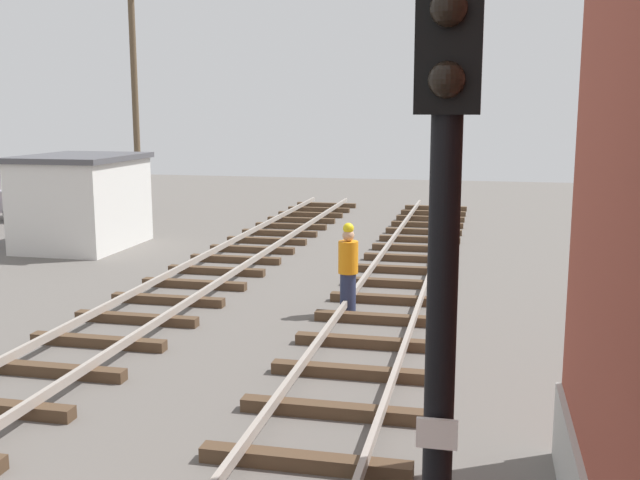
% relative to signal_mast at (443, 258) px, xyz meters
% --- Properties ---
extents(signal_mast, '(0.36, 0.40, 5.17)m').
position_rel_signal_mast_xyz_m(signal_mast, '(0.00, 0.00, 0.00)').
color(signal_mast, black).
rests_on(signal_mast, ground).
extents(control_hut, '(3.00, 3.80, 2.76)m').
position_rel_signal_mast_xyz_m(control_hut, '(-11.50, 15.88, -1.87)').
color(control_hut, silver).
rests_on(control_hut, ground).
extents(parked_car_silver, '(4.20, 2.04, 1.76)m').
position_rel_signal_mast_xyz_m(parked_car_silver, '(-15.34, 20.76, -2.35)').
color(parked_car_silver, '#B7B7BC').
rests_on(parked_car_silver, ground).
extents(utility_pole_far, '(1.80, 0.24, 8.75)m').
position_rel_signal_mast_xyz_m(utility_pole_far, '(-12.72, 22.17, 1.31)').
color(utility_pole_far, brown).
rests_on(utility_pole_far, ground).
extents(track_worker_foreground, '(0.40, 0.40, 1.87)m').
position_rel_signal_mast_xyz_m(track_worker_foreground, '(-2.39, 10.19, -2.33)').
color(track_worker_foreground, '#262D4C').
rests_on(track_worker_foreground, ground).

